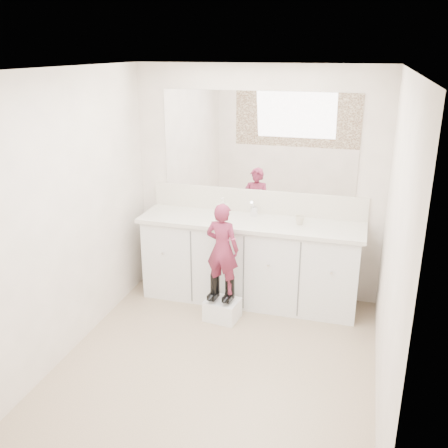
% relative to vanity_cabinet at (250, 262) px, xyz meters
% --- Properties ---
extents(floor, '(3.00, 3.00, 0.00)m').
position_rel_vanity_cabinet_xyz_m(floor, '(0.00, -1.23, -0.42)').
color(floor, '#7E6C52').
rests_on(floor, ground).
extents(ceiling, '(3.00, 3.00, 0.00)m').
position_rel_vanity_cabinet_xyz_m(ceiling, '(0.00, -1.23, 1.97)').
color(ceiling, white).
rests_on(ceiling, wall_back).
extents(wall_back, '(2.60, 0.00, 2.60)m').
position_rel_vanity_cabinet_xyz_m(wall_back, '(0.00, 0.27, 0.77)').
color(wall_back, beige).
rests_on(wall_back, floor).
extents(wall_front, '(2.60, 0.00, 2.60)m').
position_rel_vanity_cabinet_xyz_m(wall_front, '(0.00, -2.73, 0.77)').
color(wall_front, beige).
rests_on(wall_front, floor).
extents(wall_left, '(0.00, 3.00, 3.00)m').
position_rel_vanity_cabinet_xyz_m(wall_left, '(-1.30, -1.23, 0.78)').
color(wall_left, beige).
rests_on(wall_left, floor).
extents(wall_right, '(0.00, 3.00, 3.00)m').
position_rel_vanity_cabinet_xyz_m(wall_right, '(1.30, -1.23, 0.78)').
color(wall_right, beige).
rests_on(wall_right, floor).
extents(vanity_cabinet, '(2.20, 0.55, 0.85)m').
position_rel_vanity_cabinet_xyz_m(vanity_cabinet, '(0.00, 0.00, 0.00)').
color(vanity_cabinet, silver).
rests_on(vanity_cabinet, floor).
extents(countertop, '(2.28, 0.58, 0.04)m').
position_rel_vanity_cabinet_xyz_m(countertop, '(0.00, -0.01, 0.45)').
color(countertop, beige).
rests_on(countertop, vanity_cabinet).
extents(backsplash, '(2.28, 0.03, 0.25)m').
position_rel_vanity_cabinet_xyz_m(backsplash, '(0.00, 0.26, 0.59)').
color(backsplash, beige).
rests_on(backsplash, countertop).
extents(mirror, '(2.00, 0.02, 1.00)m').
position_rel_vanity_cabinet_xyz_m(mirror, '(0.00, 0.26, 1.22)').
color(mirror, white).
rests_on(mirror, wall_back).
extents(dot_panel, '(2.00, 0.01, 1.20)m').
position_rel_vanity_cabinet_xyz_m(dot_panel, '(0.00, -2.71, 1.22)').
color(dot_panel, '#472819').
rests_on(dot_panel, wall_front).
extents(faucet, '(0.08, 0.08, 0.10)m').
position_rel_vanity_cabinet_xyz_m(faucet, '(0.00, 0.15, 0.52)').
color(faucet, silver).
rests_on(faucet, countertop).
extents(cup, '(0.12, 0.12, 0.09)m').
position_rel_vanity_cabinet_xyz_m(cup, '(0.49, 0.01, 0.51)').
color(cup, beige).
rests_on(cup, countertop).
extents(soap_bottle, '(0.11, 0.11, 0.19)m').
position_rel_vanity_cabinet_xyz_m(soap_bottle, '(-0.32, 0.07, 0.56)').
color(soap_bottle, silver).
rests_on(soap_bottle, countertop).
extents(step_stool, '(0.35, 0.31, 0.20)m').
position_rel_vanity_cabinet_xyz_m(step_stool, '(-0.16, -0.48, -0.32)').
color(step_stool, white).
rests_on(step_stool, floor).
extents(boot_left, '(0.12, 0.19, 0.26)m').
position_rel_vanity_cabinet_xyz_m(boot_left, '(-0.24, -0.48, -0.09)').
color(boot_left, black).
rests_on(boot_left, step_stool).
extents(boot_right, '(0.12, 0.19, 0.26)m').
position_rel_vanity_cabinet_xyz_m(boot_right, '(-0.09, -0.48, -0.09)').
color(boot_right, black).
rests_on(boot_right, step_stool).
extents(toddler, '(0.35, 0.26, 0.89)m').
position_rel_vanity_cabinet_xyz_m(toddler, '(-0.16, -0.48, 0.32)').
color(toddler, '#B23663').
rests_on(toddler, step_stool).
extents(toothbrush, '(0.14, 0.03, 0.06)m').
position_rel_vanity_cabinet_xyz_m(toothbrush, '(-0.09, -0.50, 0.43)').
color(toothbrush, '#D65389').
rests_on(toothbrush, toddler).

